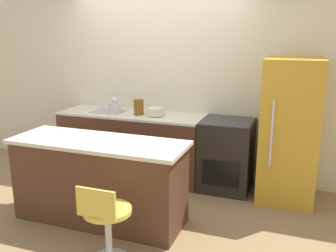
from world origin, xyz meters
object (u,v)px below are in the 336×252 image
object	(u,v)px
oven_range	(226,155)
stool_chair	(106,225)
kettle	(115,106)
refrigerator	(290,131)
mixing_bowl	(155,112)

from	to	relation	value
oven_range	stool_chair	world-z (taller)	oven_range
stool_chair	kettle	distance (m)	2.25
refrigerator	stool_chair	world-z (taller)	refrigerator
kettle	refrigerator	bearing A→B (deg)	-0.02
oven_range	mixing_bowl	size ratio (longest dim) A/B	4.07
oven_range	stool_chair	distance (m)	2.09
stool_chair	mixing_bowl	world-z (taller)	mixing_bowl
refrigerator	stool_chair	xyz separation A→B (m)	(-1.38, -1.96, -0.47)
stool_chair	kettle	bearing A→B (deg)	115.60
stool_chair	refrigerator	bearing A→B (deg)	54.76
oven_range	mixing_bowl	bearing A→B (deg)	-178.08
refrigerator	oven_range	bearing A→B (deg)	177.46
oven_range	kettle	size ratio (longest dim) A/B	4.30
refrigerator	mixing_bowl	bearing A→B (deg)	179.97
refrigerator	stool_chair	bearing A→B (deg)	-125.24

